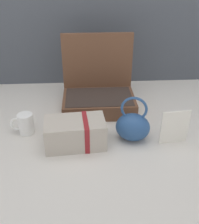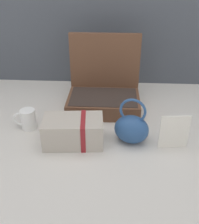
% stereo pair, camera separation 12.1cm
% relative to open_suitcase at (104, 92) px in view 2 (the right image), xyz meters
% --- Properties ---
extents(ground_plane, '(6.00, 6.00, 0.00)m').
position_rel_open_suitcase_xyz_m(ground_plane, '(-0.02, -0.23, -0.09)').
color(ground_plane, beige).
extents(open_suitcase, '(0.37, 0.27, 0.37)m').
position_rel_open_suitcase_xyz_m(open_suitcase, '(0.00, 0.00, 0.00)').
color(open_suitcase, brown).
rests_on(open_suitcase, ground_plane).
extents(teal_pouch_handbag, '(0.17, 0.15, 0.21)m').
position_rel_open_suitcase_xyz_m(teal_pouch_handbag, '(0.13, -0.31, -0.02)').
color(teal_pouch_handbag, '#284C7F').
rests_on(teal_pouch_handbag, ground_plane).
extents(cream_toiletry_bag, '(0.27, 0.16, 0.12)m').
position_rel_open_suitcase_xyz_m(cream_toiletry_bag, '(-0.11, -0.33, -0.03)').
color(cream_toiletry_bag, '#B2A899').
rests_on(cream_toiletry_bag, ground_plane).
extents(coffee_mug, '(0.11, 0.07, 0.10)m').
position_rel_open_suitcase_xyz_m(coffee_mug, '(-0.35, -0.23, -0.04)').
color(coffee_mug, white).
rests_on(coffee_mug, ground_plane).
extents(info_card_left, '(0.12, 0.02, 0.16)m').
position_rel_open_suitcase_xyz_m(info_card_left, '(0.31, -0.34, -0.01)').
color(info_card_left, white).
rests_on(info_card_left, ground_plane).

